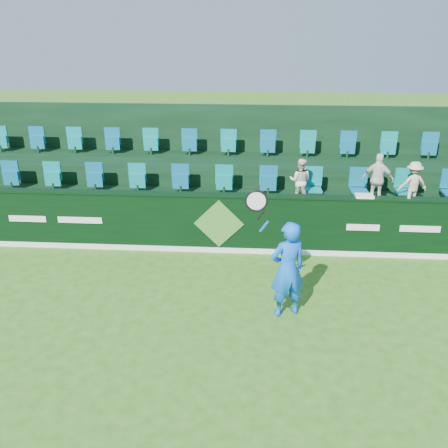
# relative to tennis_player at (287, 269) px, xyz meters

# --- Properties ---
(ground) EXTENTS (60.00, 60.00, 0.00)m
(ground) POSITION_rel_tennis_player_xyz_m (-1.35, -1.50, -0.90)
(ground) COLOR #2E6818
(ground) RESTS_ON ground
(sponsor_hoarding) EXTENTS (16.00, 0.25, 1.35)m
(sponsor_hoarding) POSITION_rel_tennis_player_xyz_m (-1.35, 2.50, -0.22)
(sponsor_hoarding) COLOR black
(sponsor_hoarding) RESTS_ON ground
(stand_tier_front) EXTENTS (16.00, 2.00, 0.80)m
(stand_tier_front) POSITION_rel_tennis_player_xyz_m (-1.35, 3.60, -0.50)
(stand_tier_front) COLOR black
(stand_tier_front) RESTS_ON ground
(stand_tier_back) EXTENTS (16.00, 1.80, 1.30)m
(stand_tier_back) POSITION_rel_tennis_player_xyz_m (-1.35, 5.50, -0.25)
(stand_tier_back) COLOR black
(stand_tier_back) RESTS_ON ground
(stand_rear) EXTENTS (16.00, 4.10, 2.60)m
(stand_rear) POSITION_rel_tennis_player_xyz_m (-1.35, 5.95, 0.32)
(stand_rear) COLOR black
(stand_rear) RESTS_ON ground
(seat_row_front) EXTENTS (13.50, 0.50, 0.60)m
(seat_row_front) POSITION_rel_tennis_player_xyz_m (-1.35, 4.00, 0.20)
(seat_row_front) COLOR #0A7F7E
(seat_row_front) RESTS_ON stand_tier_front
(seat_row_back) EXTENTS (13.50, 0.50, 0.60)m
(seat_row_back) POSITION_rel_tennis_player_xyz_m (-1.35, 5.80, 0.70)
(seat_row_back) COLOR #0A7F7E
(seat_row_back) RESTS_ON stand_tier_back
(tennis_player) EXTENTS (1.20, 0.63, 2.41)m
(tennis_player) POSITION_rel_tennis_player_xyz_m (0.00, 0.00, 0.00)
(tennis_player) COLOR blue
(tennis_player) RESTS_ON ground
(spectator_left) EXTENTS (0.59, 0.50, 1.06)m
(spectator_left) POSITION_rel_tennis_player_xyz_m (0.46, 3.62, 0.43)
(spectator_left) COLOR white
(spectator_left) RESTS_ON stand_tier_front
(spectator_middle) EXTENTS (0.77, 0.51, 1.21)m
(spectator_middle) POSITION_rel_tennis_player_xyz_m (2.24, 3.62, 0.51)
(spectator_middle) COLOR white
(spectator_middle) RESTS_ON stand_tier_front
(spectator_right) EXTENTS (0.71, 0.46, 1.04)m
(spectator_right) POSITION_rel_tennis_player_xyz_m (3.05, 3.62, 0.42)
(spectator_right) COLOR beige
(spectator_right) RESTS_ON stand_tier_front
(towel) EXTENTS (0.37, 0.24, 0.06)m
(towel) POSITION_rel_tennis_player_xyz_m (1.72, 2.50, 0.48)
(towel) COLOR white
(towel) RESTS_ON sponsor_hoarding
(drinks_bottle) EXTENTS (0.06, 0.06, 0.20)m
(drinks_bottle) POSITION_rel_tennis_player_xyz_m (2.65, 2.50, 0.55)
(drinks_bottle) COLOR silver
(drinks_bottle) RESTS_ON sponsor_hoarding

